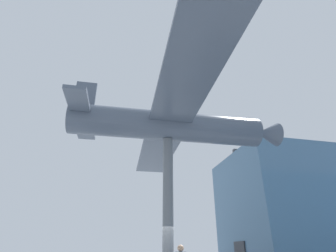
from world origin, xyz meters
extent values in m
cube|color=slate|center=(-8.94, 15.61, 4.89)|extent=(9.50, 15.35, 9.79)
cube|color=#383A3F|center=(-8.94, 15.61, 10.09)|extent=(0.36, 14.58, 0.60)
cylinder|color=slate|center=(0.00, 0.00, 3.46)|extent=(0.52, 0.52, 6.91)
cylinder|color=#4C5666|center=(0.00, 0.00, 7.72)|extent=(1.98, 10.54, 1.62)
cube|color=#4C5666|center=(0.00, 0.00, 7.72)|extent=(17.58, 2.89, 0.18)
cube|color=#4C5666|center=(-0.16, -4.61, 7.84)|extent=(5.64, 1.19, 0.18)
cube|color=#4C5666|center=(-0.16, -4.61, 8.95)|extent=(0.22, 1.11, 2.13)
cone|color=#4C5666|center=(0.21, 5.90, 7.72)|extent=(1.42, 1.37, 1.38)
sphere|color=black|center=(0.24, 6.74, 7.72)|extent=(0.44, 0.44, 0.44)
sphere|color=tan|center=(1.84, 0.10, 1.56)|extent=(0.25, 0.25, 0.25)
camera|label=1|loc=(12.69, -2.74, 1.35)|focal=28.00mm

